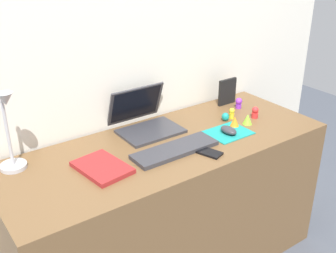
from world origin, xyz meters
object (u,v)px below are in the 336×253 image
keyboard (175,150)px  picture_frame (227,92)px  mouse (229,130)px  toy_figurine_teal (225,117)px  laptop (144,119)px  toy_figurine_orange (235,122)px  toy_figurine_yellow (232,113)px  toy_figurine_red (255,112)px  notebook_pad (102,167)px  toy_figurine_lime (248,119)px  desk_lamp (9,134)px  cell_phone (208,152)px  toy_figurine_purple (239,103)px

keyboard → picture_frame: (0.58, 0.29, 0.06)m
keyboard → mouse: mouse is taller
mouse → toy_figurine_teal: size_ratio=2.18×
laptop → picture_frame: laptop is taller
picture_frame → toy_figurine_orange: (-0.18, -0.25, -0.05)m
toy_figurine_yellow → toy_figurine_red: toy_figurine_red is taller
toy_figurine_yellow → toy_figurine_red: (0.11, -0.07, 0.00)m
toy_figurine_teal → picture_frame: bearing=45.7°
laptop → notebook_pad: bearing=-146.3°
picture_frame → toy_figurine_lime: picture_frame is taller
desk_lamp → toy_figurine_yellow: 1.12m
cell_phone → notebook_pad: 0.47m
laptop → toy_figurine_lime: bearing=-29.7°
toy_figurine_orange → mouse: bearing=-151.1°
toy_figurine_lime → toy_figurine_red: bearing=20.6°
notebook_pad → picture_frame: bearing=6.7°
toy_figurine_yellow → toy_figurine_purple: toy_figurine_purple is taller
toy_figurine_teal → toy_figurine_lime: (0.07, -0.10, 0.00)m
toy_figurine_orange → picture_frame: bearing=54.9°
toy_figurine_purple → notebook_pad: bearing=-170.6°
keyboard → mouse: 0.32m
toy_figurine_yellow → toy_figurine_orange: size_ratio=1.06×
picture_frame → toy_figurine_orange: picture_frame is taller
toy_figurine_orange → cell_phone: bearing=-155.2°
notebook_pad → toy_figurine_orange: (0.75, -0.01, 0.02)m
desk_lamp → toy_figurine_red: desk_lamp is taller
notebook_pad → toy_figurine_red: bearing=-7.4°
laptop → cell_phone: (0.09, -0.39, -0.05)m
toy_figurine_red → toy_figurine_teal: bearing=157.9°
keyboard → toy_figurine_purple: bearing=19.1°
notebook_pad → toy_figurine_teal: bearing=-2.6°
mouse → toy_figurine_yellow: (0.14, 0.13, 0.01)m
toy_figurine_yellow → toy_figurine_purple: (0.13, 0.08, 0.00)m
desk_lamp → toy_figurine_purple: desk_lamp is taller
picture_frame → toy_figurine_purple: size_ratio=2.48×
toy_figurine_yellow → toy_figurine_teal: bearing=-176.2°
toy_figurine_yellow → toy_figurine_purple: 0.15m
mouse → toy_figurine_orange: (0.09, 0.05, 0.01)m
laptop → toy_figurine_red: laptop is taller
desk_lamp → picture_frame: 1.22m
toy_figurine_lime → toy_figurine_red: size_ratio=0.85×
toy_figurine_lime → mouse: bearing=-168.7°
toy_figurine_lime → picture_frame: bearing=69.4°
keyboard → cell_phone: keyboard is taller
notebook_pad → toy_figurine_red: toy_figurine_red is taller
picture_frame → notebook_pad: bearing=-165.4°
desk_lamp → toy_figurine_teal: size_ratio=8.15×
toy_figurine_red → picture_frame: bearing=87.3°
toy_figurine_red → notebook_pad: bearing=-179.5°
toy_figurine_yellow → notebook_pad: bearing=-174.8°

